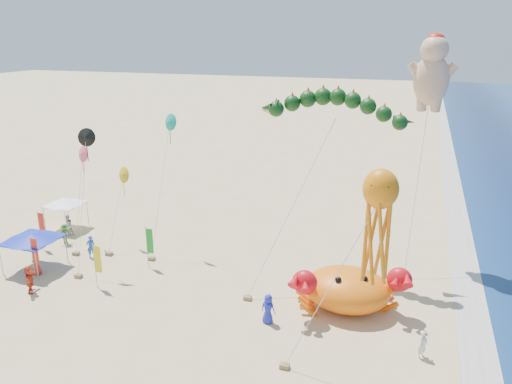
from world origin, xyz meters
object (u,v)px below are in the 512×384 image
canopy_white (65,202)px  canopy_blue (32,237)px  dragon_kite (334,111)px  octopus_kite (378,218)px  crab_inflatable (347,288)px  cherub_kite (432,71)px

canopy_white → canopy_blue: bearing=-68.2°
dragon_kite → octopus_kite: size_ratio=1.17×
crab_inflatable → dragon_kite: bearing=111.4°
crab_inflatable → octopus_kite: 9.33m
crab_inflatable → cherub_kite: (3.80, 10.11, 12.54)m
octopus_kite → canopy_white: bearing=157.0°
crab_inflatable → canopy_blue: 22.54m
cherub_kite → canopy_blue: bearing=-156.1°
canopy_white → octopus_kite: bearing=-23.0°
dragon_kite → octopus_kite: 12.74m
canopy_blue → canopy_white: 7.80m
dragon_kite → canopy_white: size_ratio=4.09×
crab_inflatable → octopus_kite: bearing=-72.0°
canopy_blue → octopus_kite: bearing=-10.1°
dragon_kite → cherub_kite: cherub_kite is taller
octopus_kite → canopy_blue: 25.45m
dragon_kite → octopus_kite: bearing=-70.3°
octopus_kite → canopy_white: octopus_kite is taller
crab_inflatable → canopy_white: bearing=167.3°
cherub_kite → octopus_kite: 17.00m
canopy_blue → crab_inflatable: bearing=3.9°
cherub_kite → octopus_kite: (-1.90, -15.96, -5.53)m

